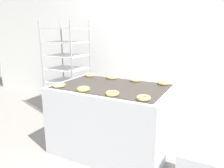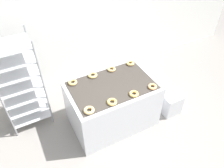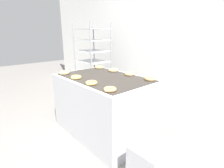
{
  "view_description": "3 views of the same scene",
  "coord_description": "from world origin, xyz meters",
  "px_view_note": "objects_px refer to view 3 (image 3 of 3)",
  "views": [
    {
      "loc": [
        1.16,
        -1.52,
        1.49
      ],
      "look_at": [
        0.0,
        0.7,
        0.86
      ],
      "focal_mm": 35.0,
      "sensor_mm": 36.0,
      "label": 1
    },
    {
      "loc": [
        -1.16,
        -1.51,
        3.05
      ],
      "look_at": [
        0.0,
        0.7,
        0.86
      ],
      "focal_mm": 35.0,
      "sensor_mm": 36.0,
      "label": 2
    },
    {
      "loc": [
        1.83,
        -0.77,
        1.43
      ],
      "look_at": [
        0.0,
        0.85,
        0.7
      ],
      "focal_mm": 28.0,
      "sensor_mm": 36.0,
      "label": 3
    }
  ],
  "objects_px": {
    "donut_near_left": "(64,73)",
    "fryer_machine": "(104,105)",
    "donut_near_right": "(110,89)",
    "donut_far_left": "(99,67)",
    "baking_rack_cart": "(93,62)",
    "donut_near_midright": "(91,83)",
    "donut_far_midleft": "(113,70)",
    "donut_far_midright": "(129,74)",
    "donut_near_midleft": "(76,77)",
    "donut_far_right": "(150,79)",
    "glaze_bin": "(152,164)"
  },
  "relations": [
    {
      "from": "baking_rack_cart",
      "to": "donut_near_midright",
      "type": "bearing_deg",
      "value": -36.16
    },
    {
      "from": "glaze_bin",
      "to": "fryer_machine",
      "type": "bearing_deg",
      "value": 166.34
    },
    {
      "from": "fryer_machine",
      "to": "donut_far_right",
      "type": "bearing_deg",
      "value": 32.31
    },
    {
      "from": "donut_near_midright",
      "to": "donut_near_right",
      "type": "xyz_separation_m",
      "value": [
        0.33,
        0.0,
        -0.0
      ]
    },
    {
      "from": "donut_near_midright",
      "to": "donut_far_midleft",
      "type": "relative_size",
      "value": 0.92
    },
    {
      "from": "donut_far_left",
      "to": "donut_near_midleft",
      "type": "bearing_deg",
      "value": -62.12
    },
    {
      "from": "donut_near_midright",
      "to": "donut_near_left",
      "type": "bearing_deg",
      "value": 179.46
    },
    {
      "from": "donut_near_left",
      "to": "donut_near_midleft",
      "type": "relative_size",
      "value": 1.05
    },
    {
      "from": "glaze_bin",
      "to": "donut_far_left",
      "type": "distance_m",
      "value": 1.78
    },
    {
      "from": "donut_near_left",
      "to": "fryer_machine",
      "type": "bearing_deg",
      "value": 32.37
    },
    {
      "from": "donut_far_midright",
      "to": "donut_near_midleft",
      "type": "bearing_deg",
      "value": -116.89
    },
    {
      "from": "donut_near_left",
      "to": "donut_far_left",
      "type": "xyz_separation_m",
      "value": [
        0.0,
        0.65,
        -0.0
      ]
    },
    {
      "from": "glaze_bin",
      "to": "donut_far_right",
      "type": "relative_size",
      "value": 2.88
    },
    {
      "from": "glaze_bin",
      "to": "donut_near_midleft",
      "type": "height_order",
      "value": "donut_near_midleft"
    },
    {
      "from": "glaze_bin",
      "to": "donut_far_midleft",
      "type": "bearing_deg",
      "value": 154.18
    },
    {
      "from": "glaze_bin",
      "to": "donut_near_right",
      "type": "height_order",
      "value": "donut_near_right"
    },
    {
      "from": "baking_rack_cart",
      "to": "donut_far_right",
      "type": "height_order",
      "value": "baking_rack_cart"
    },
    {
      "from": "donut_near_midright",
      "to": "donut_far_left",
      "type": "relative_size",
      "value": 0.98
    },
    {
      "from": "donut_near_midright",
      "to": "donut_far_right",
      "type": "relative_size",
      "value": 1.0
    },
    {
      "from": "donut_far_left",
      "to": "donut_far_midright",
      "type": "height_order",
      "value": "donut_far_left"
    },
    {
      "from": "donut_near_midright",
      "to": "donut_far_midright",
      "type": "bearing_deg",
      "value": 91.31
    },
    {
      "from": "donut_near_midright",
      "to": "donut_far_right",
      "type": "bearing_deg",
      "value": 62.65
    },
    {
      "from": "baking_rack_cart",
      "to": "glaze_bin",
      "type": "height_order",
      "value": "baking_rack_cart"
    },
    {
      "from": "donut_near_midleft",
      "to": "donut_near_left",
      "type": "bearing_deg",
      "value": 179.21
    },
    {
      "from": "donut_far_midleft",
      "to": "donut_far_right",
      "type": "xyz_separation_m",
      "value": [
        0.71,
        0.0,
        0.0
      ]
    },
    {
      "from": "donut_near_right",
      "to": "donut_far_right",
      "type": "bearing_deg",
      "value": 88.57
    },
    {
      "from": "donut_near_midleft",
      "to": "donut_near_midright",
      "type": "height_order",
      "value": "same"
    },
    {
      "from": "baking_rack_cart",
      "to": "donut_far_left",
      "type": "xyz_separation_m",
      "value": [
        0.72,
        -0.39,
        0.03
      ]
    },
    {
      "from": "donut_near_left",
      "to": "baking_rack_cart",
      "type": "bearing_deg",
      "value": 124.82
    },
    {
      "from": "glaze_bin",
      "to": "donut_far_right",
      "type": "bearing_deg",
      "value": 130.68
    },
    {
      "from": "donut_near_right",
      "to": "donut_far_left",
      "type": "relative_size",
      "value": 0.95
    },
    {
      "from": "donut_near_midright",
      "to": "donut_far_left",
      "type": "bearing_deg",
      "value": 137.07
    },
    {
      "from": "fryer_machine",
      "to": "donut_near_midright",
      "type": "xyz_separation_m",
      "value": [
        0.18,
        -0.34,
        0.44
      ]
    },
    {
      "from": "donut_far_left",
      "to": "fryer_machine",
      "type": "bearing_deg",
      "value": -31.21
    },
    {
      "from": "donut_far_midleft",
      "to": "donut_near_left",
      "type": "bearing_deg",
      "value": -117.46
    },
    {
      "from": "donut_far_left",
      "to": "donut_far_right",
      "type": "xyz_separation_m",
      "value": [
        1.05,
        0.02,
        0.0
      ]
    },
    {
      "from": "donut_far_left",
      "to": "donut_near_left",
      "type": "bearing_deg",
      "value": -90.18
    },
    {
      "from": "donut_near_left",
      "to": "donut_far_right",
      "type": "xyz_separation_m",
      "value": [
        1.05,
        0.67,
        -0.0
      ]
    },
    {
      "from": "fryer_machine",
      "to": "donut_near_left",
      "type": "bearing_deg",
      "value": -147.63
    },
    {
      "from": "donut_near_right",
      "to": "donut_far_midleft",
      "type": "bearing_deg",
      "value": 135.92
    },
    {
      "from": "fryer_machine",
      "to": "donut_far_midleft",
      "type": "relative_size",
      "value": 9.0
    },
    {
      "from": "baking_rack_cart",
      "to": "donut_far_left",
      "type": "distance_m",
      "value": 0.82
    },
    {
      "from": "donut_near_right",
      "to": "fryer_machine",
      "type": "bearing_deg",
      "value": 146.98
    },
    {
      "from": "donut_far_right",
      "to": "baking_rack_cart",
      "type": "bearing_deg",
      "value": 168.29
    },
    {
      "from": "donut_far_midleft",
      "to": "donut_far_right",
      "type": "bearing_deg",
      "value": 0.03
    },
    {
      "from": "glaze_bin",
      "to": "donut_far_midleft",
      "type": "distance_m",
      "value": 1.49
    },
    {
      "from": "fryer_machine",
      "to": "glaze_bin",
      "type": "bearing_deg",
      "value": -13.66
    },
    {
      "from": "baking_rack_cart",
      "to": "donut_near_right",
      "type": "distance_m",
      "value": 2.04
    },
    {
      "from": "glaze_bin",
      "to": "donut_far_midleft",
      "type": "height_order",
      "value": "donut_far_midleft"
    },
    {
      "from": "donut_near_left",
      "to": "donut_far_left",
      "type": "bearing_deg",
      "value": 89.82
    }
  ]
}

